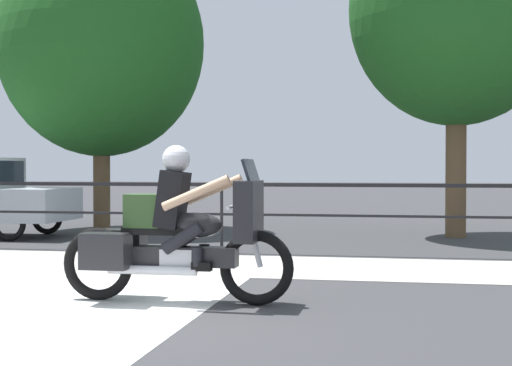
{
  "coord_description": "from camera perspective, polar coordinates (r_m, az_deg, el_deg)",
  "views": [
    {
      "loc": [
        2.9,
        -7.37,
        1.41
      ],
      "look_at": [
        1.12,
        2.07,
        1.2
      ],
      "focal_mm": 55.0,
      "sensor_mm": 36.0,
      "label": 1
    }
  ],
  "objects": [
    {
      "name": "ground_plane",
      "position": [
        8.05,
        -10.76,
        -8.86
      ],
      "size": [
        120.0,
        120.0,
        0.0
      ],
      "primitive_type": "plane",
      "color": "#38383A"
    },
    {
      "name": "sidewalk_band",
      "position": [
        11.25,
        -4.38,
        -5.93
      ],
      "size": [
        44.0,
        2.4,
        0.01
      ],
      "primitive_type": "cube",
      "color": "#B7B2A8",
      "rests_on": "ground"
    },
    {
      "name": "crosswalk_band",
      "position": [
        8.19,
        -16.49,
        -8.69
      ],
      "size": [
        3.61,
        6.0,
        0.01
      ],
      "primitive_type": "cube",
      "color": "silver",
      "rests_on": "ground"
    },
    {
      "name": "fence_railing",
      "position": [
        12.72,
        -2.51,
        -1.06
      ],
      "size": [
        36.0,
        0.05,
        1.14
      ],
      "color": "black",
      "rests_on": "ground"
    },
    {
      "name": "motorcycle",
      "position": [
        8.12,
        -5.92,
        -3.68
      ],
      "size": [
        2.46,
        0.76,
        1.63
      ],
      "rotation": [
        0.0,
        0.0,
        -0.01
      ],
      "color": "black",
      "rests_on": "ground"
    },
    {
      "name": "tree_behind_sign",
      "position": [
        16.24,
        14.4,
        12.21
      ],
      "size": [
        4.23,
        4.23,
        6.85
      ],
      "color": "brown",
      "rests_on": "ground"
    },
    {
      "name": "tree_behind_car",
      "position": [
        17.77,
        -11.2,
        9.9
      ],
      "size": [
        4.51,
        4.51,
        6.58
      ],
      "color": "brown",
      "rests_on": "ground"
    }
  ]
}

